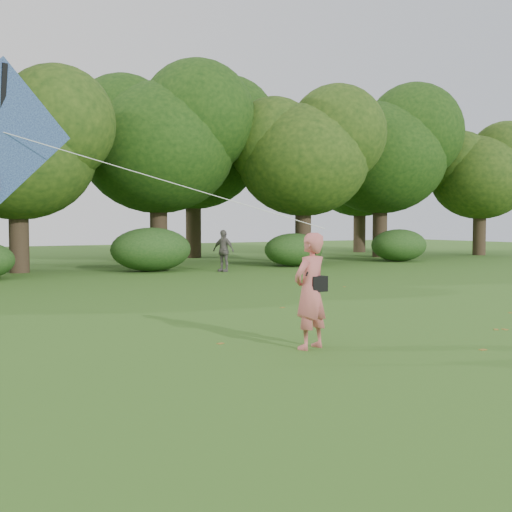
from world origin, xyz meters
TOP-DOWN VIEW (x-y plane):
  - ground at (0.00, 0.00)m, footprint 100.00×100.00m
  - man_kite_flyer at (-0.88, 0.72)m, footprint 0.81×0.65m
  - bystander_right at (5.58, 16.19)m, footprint 0.86×1.13m
  - crossbody_bag at (-0.77, 0.69)m, footprint 0.43×0.20m
  - flying_kite at (-5.46, 2.01)m, footprint 5.89×1.58m
  - tree_line at (1.67, 22.88)m, footprint 54.70×15.30m
  - shrub_band at (-0.72, 17.60)m, footprint 39.15×3.22m
  - fallen_leaves at (2.31, 2.64)m, footprint 11.97×9.42m

SIDE VIEW (x-z plane):
  - ground at x=0.00m, z-range 0.00..0.00m
  - fallen_leaves at x=2.31m, z-range 0.00..0.01m
  - shrub_band at x=-0.72m, z-range -0.08..1.79m
  - bystander_right at x=5.58m, z-range 0.00..1.78m
  - man_kite_flyer at x=-0.88m, z-range 0.00..1.94m
  - crossbody_bag at x=-0.77m, z-range 0.73..1.47m
  - flying_kite at x=-5.46m, z-range 1.89..4.85m
  - tree_line at x=1.67m, z-range 0.86..10.35m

